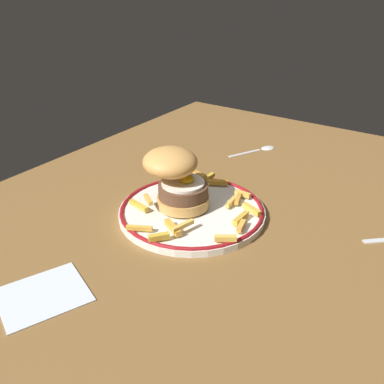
{
  "coord_description": "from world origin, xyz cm",
  "views": [
    {
      "loc": [
        -51.08,
        -34.59,
        39.1
      ],
      "look_at": [
        3.37,
        2.47,
        4.6
      ],
      "focal_mm": 39.85,
      "sensor_mm": 36.0,
      "label": 1
    }
  ],
  "objects_px": {
    "dinner_plate": "(192,211)",
    "spoon": "(263,148)",
    "burger": "(177,178)",
    "napkin": "(43,295)"
  },
  "relations": [
    {
      "from": "napkin",
      "to": "burger",
      "type": "bearing_deg",
      "value": -3.63
    },
    {
      "from": "dinner_plate",
      "to": "burger",
      "type": "relative_size",
      "value": 1.93
    },
    {
      "from": "dinner_plate",
      "to": "spoon",
      "type": "relative_size",
      "value": 2.06
    },
    {
      "from": "dinner_plate",
      "to": "burger",
      "type": "height_order",
      "value": "burger"
    },
    {
      "from": "spoon",
      "to": "napkin",
      "type": "height_order",
      "value": "spoon"
    },
    {
      "from": "napkin",
      "to": "dinner_plate",
      "type": "bearing_deg",
      "value": -8.95
    },
    {
      "from": "burger",
      "to": "spoon",
      "type": "bearing_deg",
      "value": 0.72
    },
    {
      "from": "dinner_plate",
      "to": "napkin",
      "type": "xyz_separation_m",
      "value": [
        -0.29,
        0.05,
        -0.01
      ]
    },
    {
      "from": "napkin",
      "to": "spoon",
      "type": "bearing_deg",
      "value": -1.19
    },
    {
      "from": "dinner_plate",
      "to": "napkin",
      "type": "relative_size",
      "value": 2.31
    }
  ]
}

